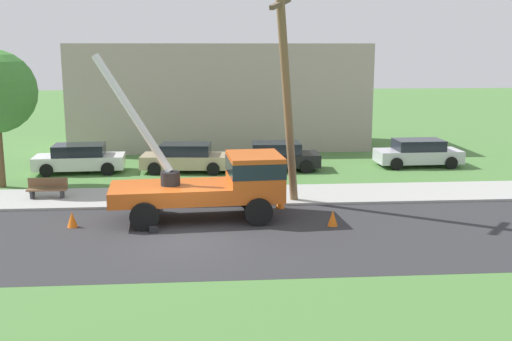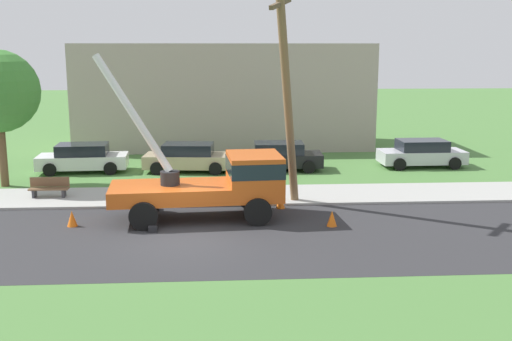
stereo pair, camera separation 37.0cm
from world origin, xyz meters
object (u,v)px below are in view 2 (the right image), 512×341
object	(u,v)px
leaning_utility_pole	(287,91)
traffic_cone_behind	(72,219)
parked_sedan_silver	(422,153)
traffic_cone_ahead	(332,218)
parked_sedan_white	(83,158)
parked_sedan_tan	(188,157)
traffic_cone_curbside	(280,201)
park_bench	(49,188)
parked_sedan_black	(279,156)
utility_truck	(219,180)

from	to	relation	value
leaning_utility_pole	traffic_cone_behind	xyz separation A→B (m)	(-7.78, -2.08, -4.27)
parked_sedan_silver	traffic_cone_ahead	bearing A→B (deg)	-122.45
parked_sedan_white	parked_sedan_tan	xyz separation A→B (m)	(5.31, -0.19, 0.00)
parked_sedan_white	parked_sedan_silver	xyz separation A→B (m)	(17.50, 0.29, 0.00)
traffic_cone_curbside	park_bench	world-z (taller)	park_bench
traffic_cone_curbside	parked_sedan_tan	xyz separation A→B (m)	(-3.93, 7.52, 0.43)
parked_sedan_black	parked_sedan_white	bearing A→B (deg)	179.30
leaning_utility_pole	traffic_cone_behind	world-z (taller)	leaning_utility_pole
leaning_utility_pole	parked_sedan_black	xyz separation A→B (m)	(0.47, 7.51, -3.84)
utility_truck	leaning_utility_pole	xyz separation A→B (m)	(2.60, 1.27, 3.14)
traffic_cone_ahead	parked_sedan_tan	xyz separation A→B (m)	(-5.49, 10.08, 0.43)
traffic_cone_behind	parked_sedan_white	size ratio (longest dim) A/B	0.12
utility_truck	parked_sedan_silver	world-z (taller)	utility_truck
utility_truck	parked_sedan_white	size ratio (longest dim) A/B	1.54
traffic_cone_behind	traffic_cone_ahead	bearing A→B (deg)	-3.45
leaning_utility_pole	traffic_cone_behind	bearing A→B (deg)	-165.02
parked_sedan_silver	park_bench	bearing A→B (deg)	-161.47
traffic_cone_ahead	traffic_cone_curbside	bearing A→B (deg)	121.41
traffic_cone_behind	park_bench	bearing A→B (deg)	114.40
traffic_cone_ahead	parked_sedan_tan	bearing A→B (deg)	118.56
traffic_cone_behind	park_bench	size ratio (longest dim) A/B	0.35
parked_sedan_white	parked_sedan_silver	distance (m)	17.50
park_bench	traffic_cone_ahead	bearing A→B (deg)	-22.85
parked_sedan_black	park_bench	bearing A→B (deg)	-151.33
parked_sedan_tan	parked_sedan_silver	distance (m)	12.20
parked_sedan_silver	park_bench	size ratio (longest dim) A/B	2.77
utility_truck	parked_sedan_tan	size ratio (longest dim) A/B	1.52
leaning_utility_pole	parked_sedan_silver	distance (m)	11.93
traffic_cone_ahead	park_bench	distance (m)	11.91
utility_truck	parked_sedan_black	bearing A→B (deg)	70.78
traffic_cone_behind	traffic_cone_curbside	bearing A→B (deg)	14.83
parked_sedan_tan	park_bench	xyz separation A→B (m)	(-5.49, -5.45, -0.25)
traffic_cone_ahead	traffic_cone_curbside	xyz separation A→B (m)	(-1.56, 2.55, 0.00)
parked_sedan_tan	parked_sedan_black	world-z (taller)	same
traffic_cone_curbside	parked_sedan_tan	distance (m)	8.50
leaning_utility_pole	traffic_cone_behind	distance (m)	9.12
traffic_cone_ahead	park_bench	size ratio (longest dim) A/B	0.35
traffic_cone_behind	traffic_cone_curbside	xyz separation A→B (m)	(7.57, 2.00, 0.00)
leaning_utility_pole	park_bench	size ratio (longest dim) A/B	5.53
utility_truck	park_bench	bearing A→B (deg)	155.12
utility_truck	park_bench	world-z (taller)	utility_truck
utility_truck	parked_sedan_black	world-z (taller)	utility_truck
traffic_cone_curbside	parked_sedan_silver	xyz separation A→B (m)	(8.27, 8.00, 0.43)
parked_sedan_silver	park_bench	xyz separation A→B (m)	(-17.69, -5.93, -0.25)
leaning_utility_pole	park_bench	bearing A→B (deg)	168.31
parked_sedan_black	parked_sedan_silver	distance (m)	7.60
traffic_cone_behind	parked_sedan_silver	bearing A→B (deg)	32.28
parked_sedan_black	park_bench	xyz separation A→B (m)	(-10.10, -5.52, -0.25)
leaning_utility_pole	park_bench	world-z (taller)	leaning_utility_pole
parked_sedan_black	traffic_cone_ahead	bearing A→B (deg)	-85.05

